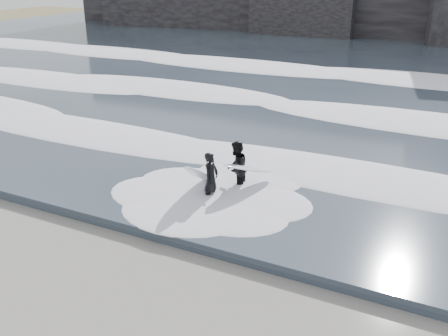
% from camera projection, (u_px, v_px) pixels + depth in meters
% --- Properties ---
extents(ground, '(120.00, 120.00, 0.00)m').
position_uv_depth(ground, '(41.00, 297.00, 10.71)').
color(ground, olive).
rests_on(ground, ground).
extents(sea, '(90.00, 52.00, 0.30)m').
position_uv_depth(sea, '(354.00, 65.00, 34.64)').
color(sea, '#333C49').
rests_on(sea, ground).
extents(foam_near, '(60.00, 3.20, 0.20)m').
position_uv_depth(foam_near, '(227.00, 150.00, 18.00)').
color(foam_near, white).
rests_on(foam_near, sea).
extents(foam_mid, '(60.00, 4.00, 0.24)m').
position_uv_depth(foam_mid, '(292.00, 105.00, 23.78)').
color(foam_mid, white).
rests_on(foam_mid, sea).
extents(foam_far, '(60.00, 4.80, 0.30)m').
position_uv_depth(foam_far, '(340.00, 71.00, 31.22)').
color(foam_far, white).
rests_on(foam_far, sea).
extents(surfer_left, '(1.03, 2.04, 1.61)m').
position_uv_depth(surfer_left, '(208.00, 178.00, 14.63)').
color(surfer_left, black).
rests_on(surfer_left, ground).
extents(surfer_right, '(1.47, 2.03, 1.70)m').
position_uv_depth(surfer_right, '(238.00, 168.00, 15.21)').
color(surfer_right, black).
rests_on(surfer_right, ground).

